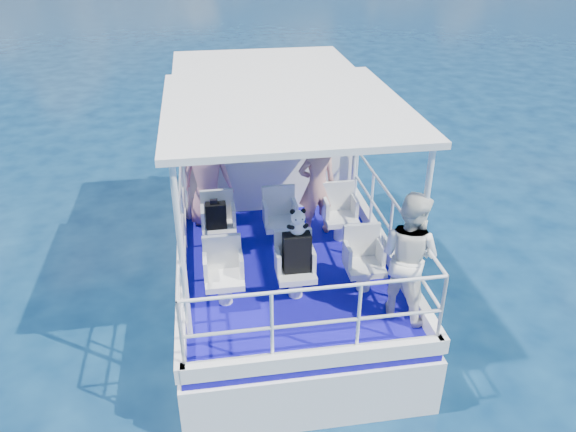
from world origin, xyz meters
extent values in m
plane|color=#081F3B|center=(0.00, 0.00, 0.00)|extent=(2000.00, 2000.00, 0.00)
cube|color=white|center=(0.00, 1.00, 0.00)|extent=(3.00, 7.00, 1.60)
cube|color=#130B99|center=(0.00, 1.00, 0.85)|extent=(2.90, 6.90, 0.10)
cube|color=white|center=(0.00, 2.30, 2.00)|extent=(2.85, 2.00, 2.20)
cube|color=white|center=(0.00, -0.20, 3.14)|extent=(3.00, 3.20, 0.08)
cylinder|color=white|center=(-1.35, -1.70, 2.00)|extent=(0.07, 0.07, 2.20)
cylinder|color=white|center=(1.35, -1.70, 2.00)|extent=(0.07, 0.07, 2.20)
cylinder|color=white|center=(-1.35, 1.20, 2.00)|extent=(0.07, 0.07, 2.20)
cylinder|color=white|center=(1.35, 1.20, 2.00)|extent=(0.07, 0.07, 2.20)
cube|color=silver|center=(-0.90, 0.20, 1.09)|extent=(0.48, 0.46, 0.38)
cube|color=silver|center=(0.00, 0.20, 1.09)|extent=(0.48, 0.46, 0.38)
cube|color=silver|center=(0.90, 0.20, 1.09)|extent=(0.48, 0.46, 0.38)
cube|color=silver|center=(-0.90, -1.10, 1.09)|extent=(0.48, 0.46, 0.38)
cube|color=silver|center=(0.00, -1.10, 1.09)|extent=(0.48, 0.46, 0.38)
cube|color=silver|center=(0.90, -1.10, 1.09)|extent=(0.48, 0.46, 0.38)
imported|color=#CB8396|center=(-1.01, 1.00, 1.69)|extent=(0.68, 0.57, 1.57)
imported|color=tan|center=(0.59, 0.47, 1.68)|extent=(0.59, 0.40, 1.57)
imported|color=white|center=(1.25, -1.63, 1.72)|extent=(0.98, 1.01, 1.64)
cube|color=black|center=(-0.93, 0.17, 1.47)|extent=(0.29, 0.16, 0.38)
cube|color=black|center=(0.02, -1.08, 1.54)|extent=(0.34, 0.19, 0.51)
cube|color=black|center=(-0.95, 0.17, 1.69)|extent=(0.11, 0.06, 0.06)
camera|label=1|loc=(-1.02, -6.89, 5.28)|focal=35.00mm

